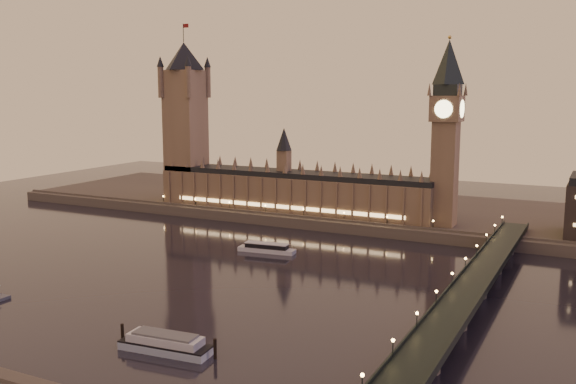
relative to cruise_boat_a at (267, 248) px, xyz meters
name	(u,v)px	position (x,y,z in m)	size (l,w,h in m)	color
ground	(251,279)	(16.46, -43.90, -2.08)	(700.00, 700.00, 0.00)	black
far_embankment	(421,214)	(46.46, 121.10, 0.92)	(560.00, 130.00, 6.00)	#423D35
palace_of_westminster	(292,186)	(-23.67, 77.09, 19.62)	(180.00, 26.62, 52.00)	brown
victoria_tower	(185,113)	(-103.54, 77.10, 63.70)	(31.68, 31.68, 118.00)	brown
big_ben	(447,122)	(70.45, 77.09, 61.87)	(17.68, 17.68, 104.00)	brown
westminster_bridge	(467,297)	(108.07, -43.90, 3.43)	(13.20, 260.00, 15.30)	black
cruise_boat_a	(267,248)	(0.00, 0.00, 0.00)	(30.12, 9.80, 4.73)	silver
moored_barge	(165,343)	(31.56, -123.82, 0.61)	(34.70, 11.04, 6.38)	#9CB1C7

